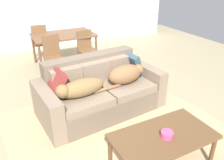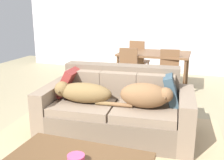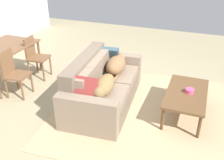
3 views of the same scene
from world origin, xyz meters
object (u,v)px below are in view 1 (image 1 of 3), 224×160
object	(u,v)px
dog_on_right_cushion	(126,74)
dining_chair_near_right	(87,48)
bowl_on_coffee_table	(167,134)
coffee_table	(163,138)
throw_pillow_by_right_arm	(132,65)
dining_chair_near_left	(54,55)
dining_chair_far_left	(40,41)
couch	(99,91)
dog_on_left_cushion	(80,88)
throw_pillow_by_left_arm	(55,83)
dining_table	(63,37)

from	to	relation	value
dog_on_right_cushion	dining_chair_near_right	xyz separation A→B (m)	(0.05, 1.88, -0.11)
dog_on_right_cushion	bowl_on_coffee_table	world-z (taller)	dog_on_right_cushion
coffee_table	bowl_on_coffee_table	distance (m)	0.09
throw_pillow_by_right_arm	dining_chair_near_right	xyz separation A→B (m)	(-0.23, 1.63, -0.13)
dining_chair_near_right	dining_chair_near_left	bearing A→B (deg)	179.19
bowl_on_coffee_table	dining_chair_far_left	world-z (taller)	dining_chair_far_left
dog_on_right_cushion	throw_pillow_by_right_arm	bearing A→B (deg)	37.71
couch	dog_on_left_cushion	bearing A→B (deg)	-157.35
throw_pillow_by_left_arm	dining_chair_far_left	size ratio (longest dim) A/B	0.45
throw_pillow_by_left_arm	dining_table	bearing A→B (deg)	70.54
dog_on_right_cushion	coffee_table	distance (m)	1.40
dining_table	throw_pillow_by_left_arm	bearing A→B (deg)	-109.46
throw_pillow_by_right_arm	dining_chair_near_left	bearing A→B (deg)	123.61
couch	coffee_table	size ratio (longest dim) A/B	1.75
throw_pillow_by_right_arm	dining_chair_far_left	size ratio (longest dim) A/B	0.42
dog_on_left_cushion	dining_chair_near_left	size ratio (longest dim) A/B	0.99
dining_chair_near_right	throw_pillow_by_right_arm	bearing A→B (deg)	-88.31
bowl_on_coffee_table	dining_chair_near_right	distance (m)	3.30
throw_pillow_by_right_arm	dog_on_right_cushion	bearing A→B (deg)	-137.12
throw_pillow_by_left_arm	dining_chair_far_left	distance (m)	2.85
dog_on_left_cushion	throw_pillow_by_right_arm	distance (m)	1.17
dog_on_right_cushion	bowl_on_coffee_table	xyz separation A→B (m)	(-0.28, -1.40, -0.13)
dining_chair_far_left	dining_chair_near_left	bearing A→B (deg)	100.08
bowl_on_coffee_table	dining_table	size ratio (longest dim) A/B	0.10
throw_pillow_by_right_arm	dining_chair_near_right	size ratio (longest dim) A/B	0.43
dining_chair_near_right	dining_table	bearing A→B (deg)	119.02
coffee_table	bowl_on_coffee_table	bearing A→B (deg)	-77.90
throw_pillow_by_right_arm	dining_chair_near_left	size ratio (longest dim) A/B	0.43
bowl_on_coffee_table	throw_pillow_by_left_arm	bearing A→B (deg)	119.55
throw_pillow_by_left_arm	bowl_on_coffee_table	xyz separation A→B (m)	(0.86, -1.53, -0.17)
throw_pillow_by_right_arm	dining_table	bearing A→B (deg)	105.81
dog_on_right_cushion	dining_table	distance (m)	2.45
dining_chair_near_left	throw_pillow_by_right_arm	bearing A→B (deg)	-61.68
dog_on_right_cushion	dining_chair_far_left	distance (m)	3.07
throw_pillow_by_left_arm	dining_table	world-z (taller)	throw_pillow_by_left_arm
couch	dining_chair_far_left	size ratio (longest dim) A/B	2.22
couch	dining_table	bearing A→B (deg)	82.49
dog_on_right_cushion	throw_pillow_by_left_arm	world-z (taller)	throw_pillow_by_left_arm
dog_on_left_cushion	throw_pillow_by_right_arm	xyz separation A→B (m)	(1.12, 0.34, 0.04)
dog_on_left_cushion	dining_chair_near_right	distance (m)	2.16
couch	dog_on_right_cushion	world-z (taller)	couch
couch	dining_table	world-z (taller)	couch
throw_pillow_by_right_arm	dining_chair_near_left	world-z (taller)	dining_chair_near_left
dining_table	dog_on_left_cushion	bearing A→B (deg)	-101.40
throw_pillow_by_left_arm	dining_chair_far_left	bearing A→B (deg)	83.15
dog_on_left_cushion	bowl_on_coffee_table	xyz separation A→B (m)	(0.56, -1.31, -0.11)
dining_chair_far_left	throw_pillow_by_right_arm	bearing A→B (deg)	119.23
dog_on_right_cushion	couch	bearing A→B (deg)	157.21
coffee_table	dining_chair_far_left	bearing A→B (deg)	96.82
bowl_on_coffee_table	dining_chair_near_right	world-z (taller)	dining_chair_near_right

